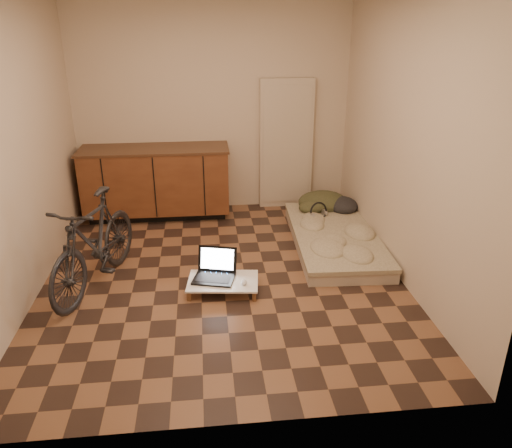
{
  "coord_description": "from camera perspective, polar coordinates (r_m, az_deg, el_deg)",
  "views": [
    {
      "loc": [
        -0.15,
        -4.45,
        2.43
      ],
      "look_at": [
        0.34,
        -0.01,
        0.55
      ],
      "focal_mm": 35.0,
      "sensor_mm": 36.0,
      "label": 1
    }
  ],
  "objects": [
    {
      "name": "cabinets",
      "position": [
        6.49,
        -11.29,
        4.74
      ],
      "size": [
        1.84,
        0.62,
        0.91
      ],
      "color": "black",
      "rests_on": "ground"
    },
    {
      "name": "bicycle",
      "position": [
        4.89,
        -18.09,
        -1.57
      ],
      "size": [
        0.93,
        1.63,
        1.01
      ],
      "primitive_type": "imported",
      "rotation": [
        0.0,
        0.0,
        -0.32
      ],
      "color": "black",
      "rests_on": "ground"
    },
    {
      "name": "appliance_panel",
      "position": [
        6.68,
        3.46,
        9.06
      ],
      "size": [
        0.7,
        0.1,
        1.7
      ],
      "primitive_type": "cube",
      "color": "beige",
      "rests_on": "ground"
    },
    {
      "name": "clothing_pile",
      "position": [
        6.41,
        8.24,
        3.11
      ],
      "size": [
        0.69,
        0.58,
        0.27
      ],
      "primitive_type": null,
      "rotation": [
        0.0,
        0.0,
        -0.05
      ],
      "color": "#353720",
      "rests_on": "futon"
    },
    {
      "name": "futon",
      "position": [
        5.75,
        8.95,
        -1.62
      ],
      "size": [
        1.0,
        1.95,
        0.16
      ],
      "rotation": [
        0.0,
        0.0,
        -0.05
      ],
      "color": "#B6A592",
      "rests_on": "ground"
    },
    {
      "name": "lap_desk",
      "position": [
        4.77,
        -3.8,
        -6.58
      ],
      "size": [
        0.71,
        0.5,
        0.11
      ],
      "rotation": [
        0.0,
        0.0,
        -0.12
      ],
      "color": "brown",
      "rests_on": "ground"
    },
    {
      "name": "laptop",
      "position": [
        4.8,
        -4.71,
        -5.5
      ],
      "size": [
        0.45,
        0.42,
        0.26
      ],
      "rotation": [
        0.0,
        0.0,
        -0.26
      ],
      "color": "black",
      "rests_on": "lap_desk"
    },
    {
      "name": "room_shell",
      "position": [
        4.6,
        -4.22,
        8.51
      ],
      "size": [
        3.5,
        4.0,
        2.6
      ],
      "color": "brown",
      "rests_on": "ground"
    },
    {
      "name": "headphones",
      "position": [
        6.06,
        7.16,
        1.52
      ],
      "size": [
        0.33,
        0.31,
        0.17
      ],
      "primitive_type": null,
      "rotation": [
        0.0,
        0.0,
        0.35
      ],
      "color": "black",
      "rests_on": "futon"
    },
    {
      "name": "mouse",
      "position": [
        4.68,
        -1.4,
        -6.68
      ],
      "size": [
        0.07,
        0.1,
        0.03
      ],
      "primitive_type": "ellipsoid",
      "rotation": [
        0.0,
        0.0,
        -0.15
      ],
      "color": "silver",
      "rests_on": "lap_desk"
    }
  ]
}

